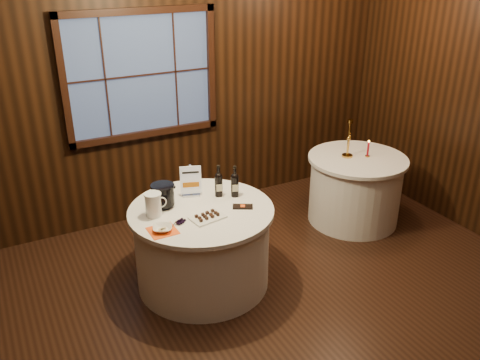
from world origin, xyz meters
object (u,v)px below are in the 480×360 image
sign_stand (191,185)px  port_bottle_right (235,183)px  red_candle (368,150)px  side_table (355,189)px  port_bottle_left (219,183)px  ice_bucket (163,195)px  brass_candlestick (348,144)px  main_table (202,246)px  chocolate_box (243,207)px  cracker_bowl (162,228)px  glass_pitcher (154,204)px  chocolate_plate (208,217)px  grape_bunch (181,222)px

sign_stand → port_bottle_right: 0.40m
sign_stand → red_candle: size_ratio=1.63×
side_table → port_bottle_left: port_bottle_left is taller
ice_bucket → brass_candlestick: brass_candlestick is taller
main_table → chocolate_box: 0.53m
cracker_bowl → ice_bucket: bearing=68.8°
port_bottle_left → glass_pitcher: 0.66m
sign_stand → brass_candlestick: 1.88m
sign_stand → chocolate_plate: (-0.05, -0.46, -0.09)m
chocolate_box → port_bottle_right: bearing=108.6°
chocolate_box → cracker_bowl: bearing=-146.6°
port_bottle_right → sign_stand: bearing=172.2°
glass_pitcher → cracker_bowl: glass_pitcher is taller
main_table → chocolate_plate: chocolate_plate is taller
grape_bunch → red_candle: 2.39m
port_bottle_right → grape_bunch: (-0.63, -0.25, -0.11)m
glass_pitcher → chocolate_box: bearing=-16.5°
side_table → brass_candlestick: (-0.09, 0.07, 0.53)m
port_bottle_left → chocolate_box: (0.09, -0.31, -0.12)m
red_candle → ice_bucket: bearing=-178.0°
side_table → brass_candlestick: bearing=142.4°
brass_candlestick → side_table: bearing=-37.6°
red_candle → sign_stand: bearing=179.8°
red_candle → port_bottle_left: bearing=-176.5°
main_table → cracker_bowl: bearing=-153.9°
glass_pitcher → brass_candlestick: bearing=7.5°
port_bottle_left → port_bottle_right: port_bottle_left is taller
port_bottle_right → ice_bucket: size_ratio=1.40×
chocolate_plate → red_candle: bearing=12.1°
sign_stand → brass_candlestick: brass_candlestick is taller
port_bottle_left → brass_candlestick: size_ratio=0.72×
side_table → grape_bunch: 2.33m
port_bottle_left → glass_pitcher: size_ratio=1.44×
main_table → cracker_bowl: (-0.43, -0.21, 0.41)m
chocolate_box → side_table: bearing=44.0°
chocolate_plate → chocolate_box: chocolate_plate is taller
side_table → cracker_bowl: (-2.43, -0.51, 0.40)m
brass_candlestick → port_bottle_left: bearing=-172.5°
main_table → side_table: same height
ice_bucket → grape_bunch: (0.03, -0.36, -0.09)m
cracker_bowl → port_bottle_right: bearing=20.0°
chocolate_box → red_candle: red_candle is taller
side_table → red_candle: bearing=-18.0°
glass_pitcher → red_candle: (2.50, 0.20, -0.03)m
port_bottle_right → glass_pitcher: 0.78m
ice_bucket → brass_candlestick: (2.18, 0.19, 0.04)m
main_table → port_bottle_left: bearing=32.1°
main_table → glass_pitcher: size_ratio=6.10×
side_table → port_bottle_right: port_bottle_right is taller
ice_bucket → chocolate_plate: ice_bucket is taller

